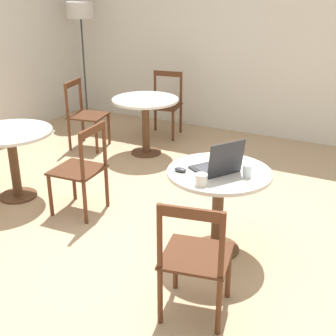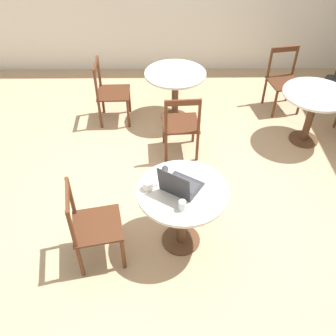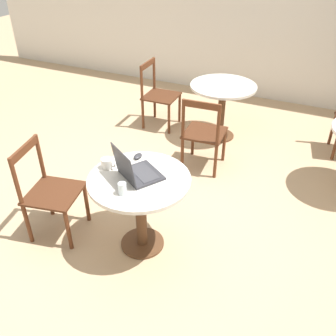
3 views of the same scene
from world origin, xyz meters
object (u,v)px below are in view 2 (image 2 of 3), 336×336
chair_near_left (92,226)px  cafe_table_far (175,83)px  mouse (165,169)px  cafe_table_near (182,202)px  chair_mid_back (284,80)px  chair_far_front (181,125)px  chair_far_left (110,92)px  cafe_table_mid (314,104)px  laptop (180,185)px  drinking_glass (183,205)px  mug (148,185)px

chair_near_left → cafe_table_far: bearing=71.2°
chair_near_left → mouse: 0.83m
cafe_table_near → chair_mid_back: size_ratio=0.94×
mouse → chair_far_front: bearing=80.1°
mouse → chair_far_left: bearing=111.2°
chair_far_front → mouse: size_ratio=8.64×
cafe_table_mid → chair_mid_back: size_ratio=0.94×
cafe_table_far → chair_far_front: size_ratio=0.94×
chair_mid_back → laptop: size_ratio=2.04×
chair_mid_back → chair_far_front: same height
drinking_glass → laptop: bearing=93.3°
mug → chair_near_left: bearing=-159.8°
chair_mid_back → chair_far_front: (-1.49, -1.07, 0.00)m
chair_mid_back → drinking_glass: bearing=-120.1°
cafe_table_far → mug: mug is taller
chair_mid_back → cafe_table_far: bearing=-169.8°
cafe_table_far → drinking_glass: (-0.00, -2.39, 0.20)m
cafe_table_mid → chair_mid_back: chair_mid_back is taller
cafe_table_mid → cafe_table_far: same height
chair_near_left → mouse: (0.65, 0.42, 0.29)m
cafe_table_near → mouse: (-0.15, 0.26, 0.17)m
chair_far_front → drinking_glass: bearing=-92.0°
chair_far_front → drinking_glass: 1.62m
laptop → drinking_glass: laptop is taller
cafe_table_far → laptop: laptop is taller
drinking_glass → cafe_table_near: bearing=86.5°
cafe_table_mid → chair_near_left: bearing=-144.1°
chair_far_left → mouse: 2.03m
cafe_table_mid → drinking_glass: bearing=-132.4°
mouse → chair_mid_back: bearing=52.4°
cafe_table_far → mouse: 1.92m
chair_far_left → chair_far_front: size_ratio=1.00×
chair_near_left → mug: bearing=20.2°
cafe_table_far → chair_far_left: 0.88m
chair_mid_back → laptop: bearing=-122.6°
laptop → mouse: (-0.13, 0.26, -0.04)m
cafe_table_far → chair_far_left: (-0.87, -0.03, -0.12)m
cafe_table_far → chair_near_left: 2.46m
cafe_table_far → chair_mid_back: 1.57m
chair_mid_back → chair_far_front: bearing=-144.3°
chair_far_front → mouse: (-0.19, -1.11, 0.29)m
cafe_table_far → mug: size_ratio=6.44×
cafe_table_mid → cafe_table_far: (-1.69, 0.53, 0.00)m
mug → chair_mid_back: bearing=52.9°
cafe_table_near → mouse: size_ratio=8.09×
mug → drinking_glass: 0.38m
chair_far_front → laptop: size_ratio=2.04×
laptop → chair_far_front: bearing=87.2°
cafe_table_mid → mouse: (-1.83, -1.37, 0.17)m
drinking_glass → cafe_table_far: bearing=89.9°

